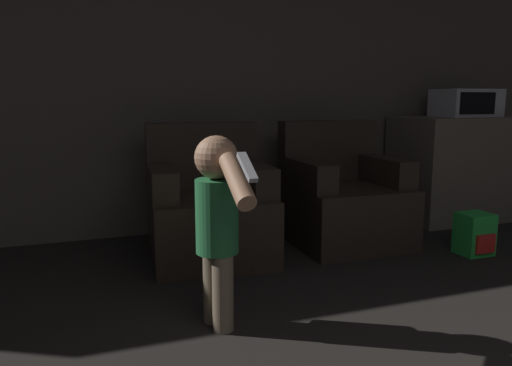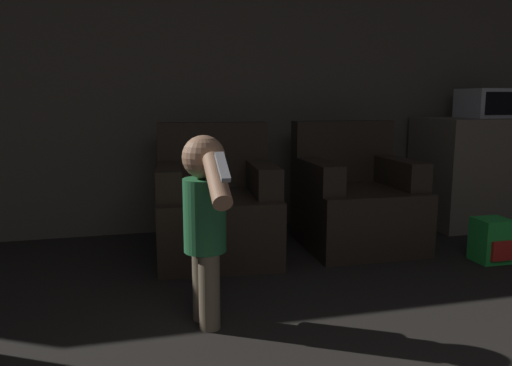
# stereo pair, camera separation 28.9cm
# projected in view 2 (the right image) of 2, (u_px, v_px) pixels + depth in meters

# --- Properties ---
(wall_back) EXTENTS (8.40, 0.05, 2.60)m
(wall_back) POSITION_uv_depth(u_px,v_px,m) (205.00, 70.00, 3.99)
(wall_back) COLOR #51493F
(wall_back) RESTS_ON ground_plane
(armchair_left) EXTENTS (0.85, 0.86, 0.91)m
(armchair_left) POSITION_uv_depth(u_px,v_px,m) (216.00, 209.00, 3.43)
(armchair_left) COLOR black
(armchair_left) RESTS_ON ground_plane
(armchair_right) EXTENTS (0.80, 0.81, 0.91)m
(armchair_right) POSITION_uv_depth(u_px,v_px,m) (355.00, 202.00, 3.68)
(armchair_right) COLOR black
(armchair_right) RESTS_ON ground_plane
(person_toddler) EXTENTS (0.20, 0.62, 0.91)m
(person_toddler) POSITION_uv_depth(u_px,v_px,m) (205.00, 216.00, 2.32)
(person_toddler) COLOR brown
(person_toddler) RESTS_ON ground_plane
(toy_backpack) EXTENTS (0.22, 0.21, 0.29)m
(toy_backpack) POSITION_uv_depth(u_px,v_px,m) (491.00, 240.00, 3.32)
(toy_backpack) COLOR green
(toy_backpack) RESTS_ON ground_plane
(kitchen_counter) EXTENTS (1.29, 0.66, 0.92)m
(kitchen_counter) POSITION_uv_depth(u_px,v_px,m) (493.00, 171.00, 4.34)
(kitchen_counter) COLOR #665B4C
(kitchen_counter) RESTS_ON ground_plane
(microwave) EXTENTS (0.54, 0.37, 0.24)m
(microwave) POSITION_uv_depth(u_px,v_px,m) (494.00, 103.00, 4.23)
(microwave) COLOR #B7B7BC
(microwave) RESTS_ON kitchen_counter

